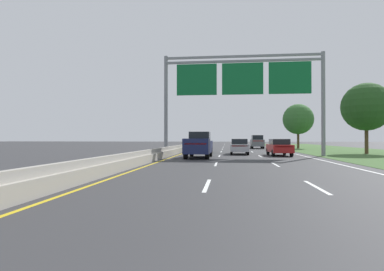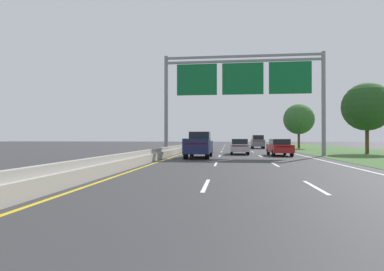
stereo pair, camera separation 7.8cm
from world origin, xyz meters
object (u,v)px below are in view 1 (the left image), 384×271
object	(u,v)px
pickup_truck_navy	(199,145)
car_darkgreen_left_lane_sedan	(203,145)
overhead_sign_gantry	(242,83)
roadside_tree_mid	(366,107)
car_grey_right_lane_suv	(257,142)
roadside_tree_far	(298,119)
car_red_right_lane_sedan	(279,147)
car_silver_centre_lane_sedan	(239,146)

from	to	relation	value
pickup_truck_navy	car_darkgreen_left_lane_sedan	distance (m)	9.23
overhead_sign_gantry	roadside_tree_mid	world-z (taller)	overhead_sign_gantry
pickup_truck_navy	car_grey_right_lane_suv	bearing A→B (deg)	-15.66
car_grey_right_lane_suv	roadside_tree_mid	xyz separation A→B (m)	(9.77, -15.85, 3.82)
car_grey_right_lane_suv	roadside_tree_far	bearing A→B (deg)	-88.10
car_grey_right_lane_suv	roadside_tree_far	distance (m)	7.27
car_darkgreen_left_lane_sedan	roadside_tree_far	distance (m)	20.69
overhead_sign_gantry	car_darkgreen_left_lane_sedan	bearing A→B (deg)	125.92
pickup_truck_navy	car_red_right_lane_sedan	world-z (taller)	pickup_truck_navy
overhead_sign_gantry	pickup_truck_navy	xyz separation A→B (m)	(-3.81, -3.45, -5.75)
car_grey_right_lane_suv	roadside_tree_far	size ratio (longest dim) A/B	0.67
pickup_truck_navy	car_red_right_lane_sedan	bearing A→B (deg)	-60.88
car_silver_centre_lane_sedan	car_grey_right_lane_suv	world-z (taller)	car_grey_right_lane_suv
car_red_right_lane_sedan	roadside_tree_far	world-z (taller)	roadside_tree_far
car_silver_centre_lane_sedan	car_red_right_lane_sedan	bearing A→B (deg)	-119.79
roadside_tree_mid	car_silver_centre_lane_sedan	bearing A→B (deg)	-170.98
roadside_tree_mid	roadside_tree_far	xyz separation A→B (m)	(-3.41, 15.97, -0.30)
overhead_sign_gantry	car_grey_right_lane_suv	distance (m)	21.59
car_grey_right_lane_suv	roadside_tree_mid	bearing A→B (deg)	-147.57
pickup_truck_navy	roadside_tree_far	world-z (taller)	roadside_tree_far
overhead_sign_gantry	pickup_truck_navy	bearing A→B (deg)	-137.81
car_red_right_lane_sedan	car_darkgreen_left_lane_sedan	world-z (taller)	same
overhead_sign_gantry	car_darkgreen_left_lane_sedan	size ratio (longest dim) A/B	3.42
car_silver_centre_lane_sedan	car_red_right_lane_sedan	xyz separation A→B (m)	(3.64, -2.15, 0.00)
car_darkgreen_left_lane_sedan	roadside_tree_mid	distance (m)	17.74
car_silver_centre_lane_sedan	roadside_tree_far	xyz separation A→B (m)	(9.84, 18.08, 3.80)
overhead_sign_gantry	car_darkgreen_left_lane_sedan	world-z (taller)	overhead_sign_gantry
car_grey_right_lane_suv	roadside_tree_mid	distance (m)	19.00
car_grey_right_lane_suv	car_darkgreen_left_lane_sedan	size ratio (longest dim) A/B	1.07
overhead_sign_gantry	roadside_tree_far	size ratio (longest dim) A/B	2.15
car_silver_centre_lane_sedan	car_darkgreen_left_lane_sedan	size ratio (longest dim) A/B	1.01
car_grey_right_lane_suv	car_darkgreen_left_lane_sedan	xyz separation A→B (m)	(-7.46, -14.79, -0.28)
overhead_sign_gantry	car_silver_centre_lane_sedan	size ratio (longest dim) A/B	3.40
car_darkgreen_left_lane_sedan	car_grey_right_lane_suv	bearing A→B (deg)	-26.78
overhead_sign_gantry	car_grey_right_lane_suv	size ratio (longest dim) A/B	3.19
overhead_sign_gantry	pickup_truck_navy	world-z (taller)	overhead_sign_gantry
car_silver_centre_lane_sedan	roadside_tree_mid	size ratio (longest dim) A/B	0.60
car_red_right_lane_sedan	car_grey_right_lane_suv	bearing A→B (deg)	-1.21
car_grey_right_lane_suv	roadside_tree_mid	size ratio (longest dim) A/B	0.64
pickup_truck_navy	car_grey_right_lane_suv	world-z (taller)	pickup_truck_navy
car_darkgreen_left_lane_sedan	roadside_tree_far	size ratio (longest dim) A/B	0.63
overhead_sign_gantry	pickup_truck_navy	size ratio (longest dim) A/B	2.77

